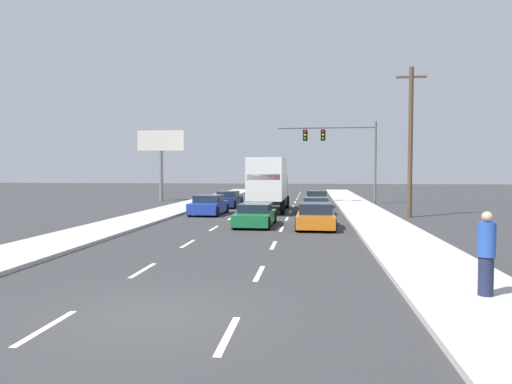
# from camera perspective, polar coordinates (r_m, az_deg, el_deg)

# --- Properties ---
(ground_plane) EXTENTS (140.00, 140.00, 0.00)m
(ground_plane) POSITION_cam_1_polar(r_m,az_deg,el_deg) (34.23, 1.43, -2.24)
(ground_plane) COLOR #333335
(sidewalk_right) EXTENTS (3.06, 80.00, 0.14)m
(sidewalk_right) POSITION_cam_1_polar(r_m,az_deg,el_deg) (29.33, 13.84, -2.99)
(sidewalk_right) COLOR #B2AFA8
(sidewalk_right) RESTS_ON ground_plane
(sidewalk_left) EXTENTS (3.06, 80.00, 0.14)m
(sidewalk_left) POSITION_cam_1_polar(r_m,az_deg,el_deg) (30.74, -12.15, -2.71)
(sidewalk_left) COLOR #B2AFA8
(sidewalk_left) RESTS_ON ground_plane
(lane_markings) EXTENTS (3.54, 62.00, 0.01)m
(lane_markings) POSITION_cam_1_polar(r_m,az_deg,el_deg) (33.29, 1.28, -2.37)
(lane_markings) COLOR silver
(lane_markings) RESTS_ON ground_plane
(car_navy) EXTENTS (1.88, 4.39, 1.27)m
(car_navy) POSITION_cam_1_polar(r_m,az_deg,el_deg) (37.29, -3.41, -0.95)
(car_navy) COLOR #141E4C
(car_navy) RESTS_ON ground_plane
(car_blue) EXTENTS (2.07, 4.19, 1.29)m
(car_blue) POSITION_cam_1_polar(r_m,az_deg,el_deg) (31.07, -5.74, -1.64)
(car_blue) COLOR #1E389E
(car_blue) RESTS_ON ground_plane
(box_truck) EXTENTS (2.55, 7.74, 3.74)m
(box_truck) POSITION_cam_1_polar(r_m,az_deg,el_deg) (33.01, 1.59, 1.23)
(box_truck) COLOR white
(box_truck) RESTS_ON ground_plane
(car_green) EXTENTS (1.97, 4.30, 1.18)m
(car_green) POSITION_cam_1_polar(r_m,az_deg,el_deg) (24.63, -0.08, -2.84)
(car_green) COLOR #196B38
(car_green) RESTS_ON ground_plane
(car_yellow) EXTENTS (1.90, 4.06, 1.31)m
(car_yellow) POSITION_cam_1_polar(r_m,az_deg,el_deg) (37.56, 7.40, -0.93)
(car_yellow) COLOR yellow
(car_yellow) RESTS_ON ground_plane
(car_silver) EXTENTS (1.96, 4.49, 1.13)m
(car_silver) POSITION_cam_1_polar(r_m,az_deg,el_deg) (31.30, 7.30, -1.76)
(car_silver) COLOR #B7BABF
(car_silver) RESTS_ON ground_plane
(car_orange) EXTENTS (1.97, 4.35, 1.27)m
(car_orange) POSITION_cam_1_polar(r_m,az_deg,el_deg) (23.86, 7.26, -2.98)
(car_orange) COLOR orange
(car_orange) RESTS_ON ground_plane
(traffic_signal_mast) EXTENTS (8.51, 0.69, 7.15)m
(traffic_signal_mast) POSITION_cam_1_polar(r_m,az_deg,el_deg) (41.54, 9.58, 5.97)
(traffic_signal_mast) COLOR #595B56
(traffic_signal_mast) RESTS_ON ground_plane
(utility_pole_mid) EXTENTS (1.80, 0.28, 9.23)m
(utility_pole_mid) POSITION_cam_1_polar(r_m,az_deg,el_deg) (30.60, 18.25, 5.97)
(utility_pole_mid) COLOR brown
(utility_pole_mid) RESTS_ON ground_plane
(roadside_billboard) EXTENTS (4.53, 0.36, 6.70)m
(roadside_billboard) POSITION_cam_1_polar(r_m,az_deg,el_deg) (45.56, -11.47, 5.04)
(roadside_billboard) COLOR slate
(roadside_billboard) RESTS_ON ground_plane
(pedestrian_near_corner) EXTENTS (0.38, 0.38, 1.86)m
(pedestrian_near_corner) POSITION_cam_1_polar(r_m,az_deg,el_deg) (11.57, 26.18, -6.70)
(pedestrian_near_corner) COLOR #1E233F
(pedestrian_near_corner) RESTS_ON sidewalk_right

